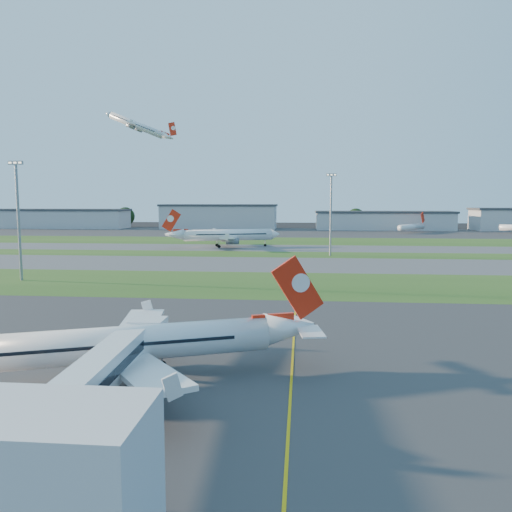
# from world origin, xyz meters

# --- Properties ---
(ground) EXTENTS (700.00, 700.00, 0.00)m
(ground) POSITION_xyz_m (0.00, 0.00, 0.00)
(ground) COLOR black
(ground) RESTS_ON ground
(apron_near) EXTENTS (300.00, 70.00, 0.01)m
(apron_near) POSITION_xyz_m (0.00, 0.00, 0.01)
(apron_near) COLOR #333335
(apron_near) RESTS_ON ground
(grass_strip_a) EXTENTS (300.00, 34.00, 0.01)m
(grass_strip_a) POSITION_xyz_m (0.00, 52.00, 0.01)
(grass_strip_a) COLOR #29521B
(grass_strip_a) RESTS_ON ground
(taxiway_a) EXTENTS (300.00, 32.00, 0.01)m
(taxiway_a) POSITION_xyz_m (0.00, 85.00, 0.01)
(taxiway_a) COLOR #515154
(taxiway_a) RESTS_ON ground
(grass_strip_b) EXTENTS (300.00, 18.00, 0.01)m
(grass_strip_b) POSITION_xyz_m (0.00, 110.00, 0.01)
(grass_strip_b) COLOR #29521B
(grass_strip_b) RESTS_ON ground
(taxiway_b) EXTENTS (300.00, 26.00, 0.01)m
(taxiway_b) POSITION_xyz_m (0.00, 132.00, 0.01)
(taxiway_b) COLOR #515154
(taxiway_b) RESTS_ON ground
(grass_strip_c) EXTENTS (300.00, 40.00, 0.01)m
(grass_strip_c) POSITION_xyz_m (0.00, 165.00, 0.01)
(grass_strip_c) COLOR #29521B
(grass_strip_c) RESTS_ON ground
(apron_far) EXTENTS (400.00, 80.00, 0.01)m
(apron_far) POSITION_xyz_m (0.00, 225.00, 0.01)
(apron_far) COLOR #333335
(apron_far) RESTS_ON ground
(yellow_line) EXTENTS (0.25, 60.00, 0.02)m
(yellow_line) POSITION_xyz_m (5.00, 0.00, 0.00)
(yellow_line) COLOR gold
(yellow_line) RESTS_ON ground
(jet_bridge) EXTENTS (4.20, 26.90, 6.20)m
(jet_bridge) POSITION_xyz_m (-9.81, -15.24, 4.01)
(jet_bridge) COLOR silver
(jet_bridge) RESTS_ON ground
(airliner_parked) EXTENTS (31.84, 26.97, 10.43)m
(airliner_parked) POSITION_xyz_m (-10.10, -5.29, 3.66)
(airliner_parked) COLOR white
(airliner_parked) RESTS_ON ground
(airliner_taxiing) EXTENTS (39.76, 33.48, 12.78)m
(airliner_taxiing) POSITION_xyz_m (-21.89, 133.93, 4.49)
(airliner_taxiing) COLOR white
(airliner_taxiing) RESTS_ON ground
(airliner_departing) EXTENTS (36.39, 30.88, 11.36)m
(airliner_departing) POSITION_xyz_m (-79.65, 207.19, 56.26)
(airliner_departing) COLOR white
(mini_jet_near) EXTENTS (19.13, 23.49, 9.48)m
(mini_jet_near) POSITION_xyz_m (65.41, 225.81, 3.28)
(mini_jet_near) COLOR white
(mini_jet_near) RESTS_ON ground
(light_mast_west) EXTENTS (3.20, 0.70, 25.80)m
(light_mast_west) POSITION_xyz_m (-55.00, 52.00, 14.81)
(light_mast_west) COLOR gray
(light_mast_west) RESTS_ON ground
(light_mast_centre) EXTENTS (3.20, 0.70, 25.80)m
(light_mast_centre) POSITION_xyz_m (15.00, 108.00, 14.81)
(light_mast_centre) COLOR gray
(light_mast_centre) RESTS_ON ground
(hangar_far_west) EXTENTS (91.80, 23.00, 12.20)m
(hangar_far_west) POSITION_xyz_m (-150.00, 255.00, 6.14)
(hangar_far_west) COLOR #9B9DA2
(hangar_far_west) RESTS_ON ground
(hangar_west) EXTENTS (71.40, 23.00, 15.20)m
(hangar_west) POSITION_xyz_m (-45.00, 255.00, 7.64)
(hangar_west) COLOR #9B9DA2
(hangar_west) RESTS_ON ground
(hangar_east) EXTENTS (81.60, 23.00, 11.20)m
(hangar_east) POSITION_xyz_m (55.00, 255.00, 5.64)
(hangar_east) COLOR #9B9DA2
(hangar_east) RESTS_ON ground
(tree_far_west) EXTENTS (11.00, 11.00, 12.00)m
(tree_far_west) POSITION_xyz_m (-190.00, 268.00, 6.49)
(tree_far_west) COLOR black
(tree_far_west) RESTS_ON ground
(tree_west) EXTENTS (12.10, 12.10, 13.20)m
(tree_west) POSITION_xyz_m (-110.00, 270.00, 7.14)
(tree_west) COLOR black
(tree_west) RESTS_ON ground
(tree_mid_west) EXTENTS (9.90, 9.90, 10.80)m
(tree_mid_west) POSITION_xyz_m (-20.00, 266.00, 5.84)
(tree_mid_west) COLOR black
(tree_mid_west) RESTS_ON ground
(tree_mid_east) EXTENTS (11.55, 11.55, 12.60)m
(tree_mid_east) POSITION_xyz_m (40.00, 269.00, 6.81)
(tree_mid_east) COLOR black
(tree_mid_east) RESTS_ON ground
(tree_east) EXTENTS (10.45, 10.45, 11.40)m
(tree_east) POSITION_xyz_m (115.00, 267.00, 6.16)
(tree_east) COLOR black
(tree_east) RESTS_ON ground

